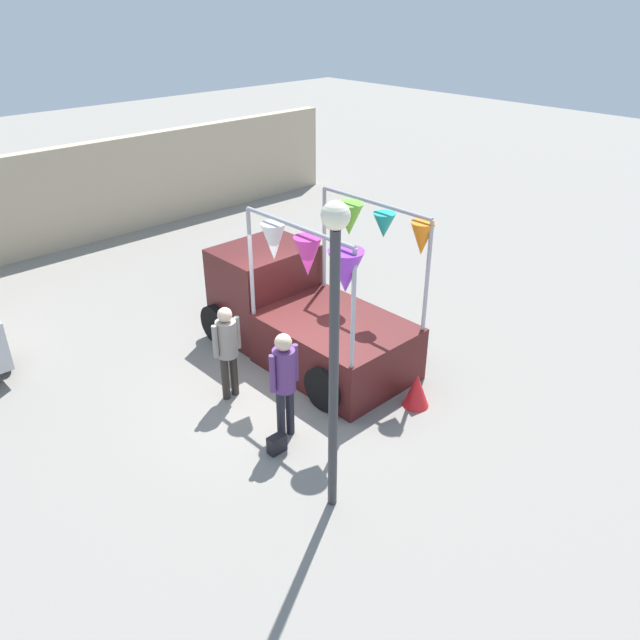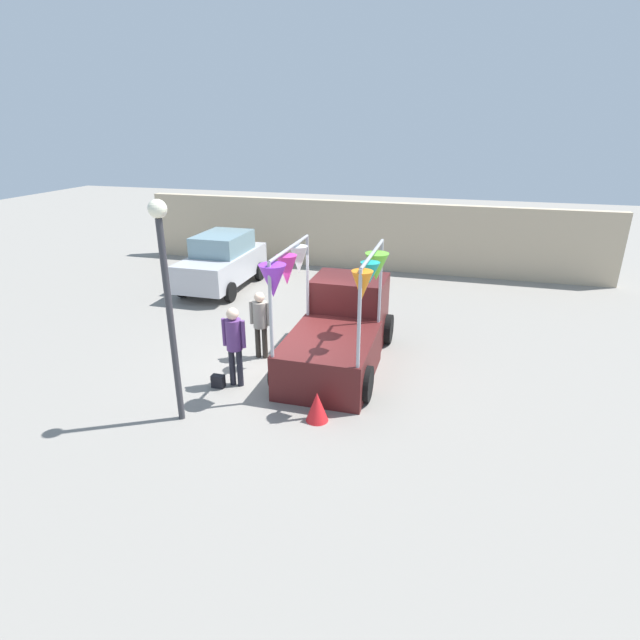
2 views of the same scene
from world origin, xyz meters
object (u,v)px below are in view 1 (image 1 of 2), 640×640
vendor_truck (298,309)px  person_vendor (227,344)px  folded_kite_bundle_crimson (417,390)px  handbag (277,444)px  person_customer (284,376)px  street_lamp (334,326)px

vendor_truck → person_vendor: vendor_truck is taller
folded_kite_bundle_crimson → handbag: bearing=164.4°
person_customer → folded_kite_bundle_crimson: (2.08, -0.88, -0.80)m
vendor_truck → person_vendor: size_ratio=2.45×
person_customer → person_vendor: (0.01, 1.45, -0.08)m
person_vendor → vendor_truck: bearing=11.2°
person_customer → street_lamp: street_lamp is taller
handbag → folded_kite_bundle_crimson: 2.53m
person_customer → person_vendor: size_ratio=1.07×
vendor_truck → folded_kite_bundle_crimson: bearing=-85.7°
vendor_truck → person_customer: 2.62m
vendor_truck → street_lamp: size_ratio=0.98×
vendor_truck → street_lamp: street_lamp is taller
person_customer → street_lamp: bearing=-107.6°
handbag → vendor_truck: bearing=42.2°
vendor_truck → person_customer: bearing=-135.9°
person_customer → folded_kite_bundle_crimson: person_customer is taller
handbag → folded_kite_bundle_crimson: (2.43, -0.68, 0.16)m
handbag → person_customer: bearing=29.7°
folded_kite_bundle_crimson → vendor_truck: bearing=94.3°
vendor_truck → handbag: 3.10m
street_lamp → folded_kite_bundle_crimson: street_lamp is taller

